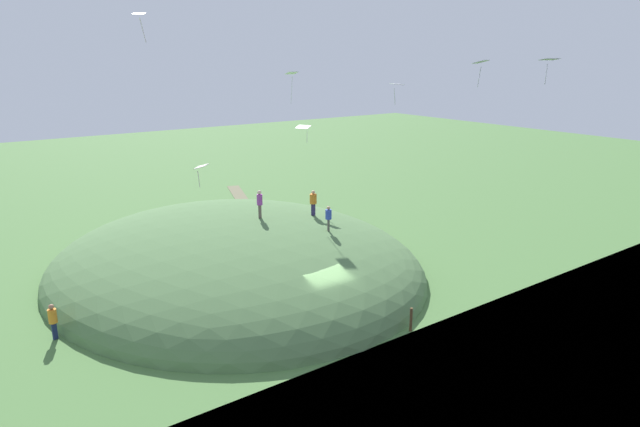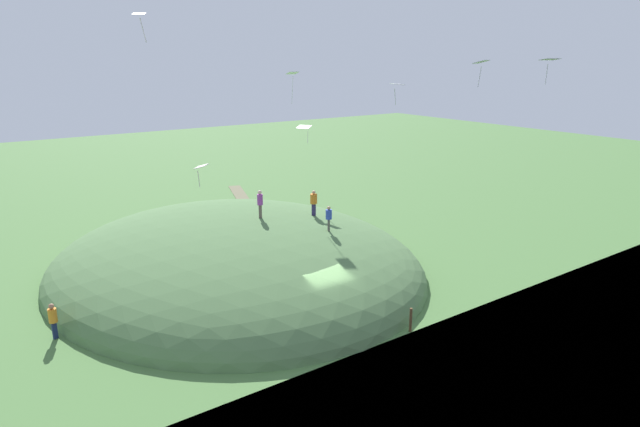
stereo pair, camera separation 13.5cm
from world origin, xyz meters
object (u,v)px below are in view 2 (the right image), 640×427
object	(u,v)px
person_watching_kites	(53,317)
kite_7	(397,85)
mooring_post	(411,320)
person_with_child	(329,215)
kite_4	(292,75)
kite_3	(201,167)
person_walking_path	(314,200)
kite_6	(550,60)
kite_9	(481,63)
person_on_hilltop	(260,200)
kite_10	(140,17)
kite_2	(304,127)

from	to	relation	value
person_watching_kites	kite_7	xyz separation A→B (m)	(-1.81, -20.28, 10.44)
mooring_post	person_with_child	bearing A→B (deg)	-7.03
kite_4	kite_7	bearing A→B (deg)	-166.37
kite_3	person_walking_path	bearing A→B (deg)	-70.62
kite_4	kite_6	world-z (taller)	kite_6
person_with_child	kite_9	world-z (taller)	kite_9
person_walking_path	kite_3	size ratio (longest dim) A/B	1.48
person_on_hilltop	kite_4	size ratio (longest dim) A/B	0.80
person_watching_kites	kite_3	xyz separation A→B (m)	(-1.16, -7.57, 6.66)
person_on_hilltop	kite_10	bearing A→B (deg)	-139.95
kite_6	person_watching_kites	bearing A→B (deg)	65.12
kite_7	kite_2	bearing A→B (deg)	9.55
kite_2	kite_7	distance (m)	8.95
person_with_child	kite_9	xyz separation A→B (m)	(-5.83, -5.97, 9.04)
kite_9	kite_2	bearing A→B (deg)	11.73
kite_10	kite_9	bearing A→B (deg)	-118.37
kite_10	mooring_post	xyz separation A→B (m)	(-11.02, -8.70, -14.54)
person_watching_kites	kite_10	distance (m)	15.29
kite_9	kite_10	size ratio (longest dim) A/B	1.03
person_watching_kites	person_with_child	xyz separation A→B (m)	(-1.09, -15.69, 2.74)
person_watching_kites	kite_6	world-z (taller)	kite_6
person_on_hilltop	kite_6	bearing A→B (deg)	-21.61
kite_3	kite_9	world-z (taller)	kite_9
kite_7	mooring_post	distance (m)	14.51
kite_4	kite_7	world-z (taller)	kite_4
kite_2	kite_6	size ratio (longest dim) A/B	0.95
person_walking_path	kite_4	distance (m)	9.35
person_with_child	kite_10	world-z (taller)	kite_10
person_with_child	kite_7	size ratio (longest dim) A/B	1.22
kite_6	mooring_post	size ratio (longest dim) A/B	1.04
kite_2	kite_9	world-z (taller)	kite_9
person_on_hilltop	kite_9	size ratio (longest dim) A/B	1.24
person_walking_path	kite_6	xyz separation A→B (m)	(-12.53, -5.79, 9.02)
kite_2	person_on_hilltop	bearing A→B (deg)	122.83
kite_6	kite_10	xyz separation A→B (m)	(12.02, 16.58, 2.09)
kite_6	person_on_hilltop	bearing A→B (deg)	36.42
person_on_hilltop	person_watching_kites	bearing A→B (deg)	-136.87
kite_3	kite_6	bearing A→B (deg)	-121.83
person_with_child	mooring_post	bearing A→B (deg)	-160.93
kite_2	kite_9	size ratio (longest dim) A/B	0.85
kite_7	mooring_post	size ratio (longest dim) A/B	1.02
kite_4	kite_7	distance (m)	8.86
kite_6	kite_4	bearing A→B (deg)	14.15
person_walking_path	kite_9	distance (m)	13.56
kite_4	kite_9	bearing A→B (deg)	-165.80
kite_6	kite_9	world-z (taller)	kite_6
person_watching_kites	kite_10	size ratio (longest dim) A/B	1.30
kite_2	kite_6	distance (m)	17.89
kite_2	mooring_post	xyz separation A→B (m)	(-15.86, 4.24, -7.67)
person_with_child	person_walking_path	xyz separation A→B (m)	(3.16, -1.06, 0.15)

